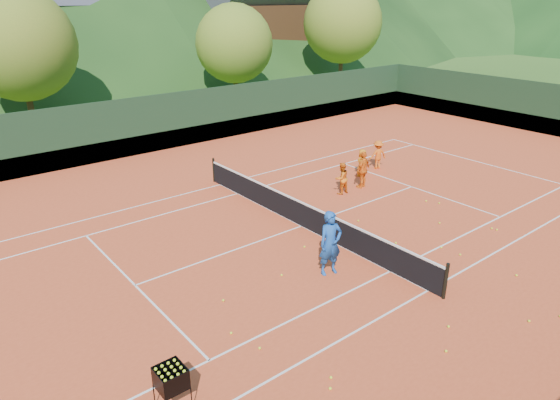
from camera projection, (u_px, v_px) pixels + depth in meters
ground at (302, 227)px, 18.15m from camera, size 400.00×400.00×0.00m
clay_court at (302, 226)px, 18.15m from camera, size 40.00×24.00×0.02m
coach at (330, 243)px, 14.72m from camera, size 0.82×0.63×2.01m
student_a at (341, 178)px, 20.87m from camera, size 0.67×0.52×1.36m
student_b at (363, 170)px, 21.50m from camera, size 1.02×0.60×1.63m
student_c at (362, 163)px, 22.91m from camera, size 0.73×0.62×1.28m
student_d at (378, 155)px, 23.90m from camera, size 1.01×0.76×1.38m
tennis_ball_0 at (516, 275)px, 14.89m from camera, size 0.07×0.07×0.07m
tennis_ball_1 at (330, 388)px, 10.61m from camera, size 0.07×0.07×0.07m
tennis_ball_2 at (282, 275)px, 14.91m from camera, size 0.07×0.07×0.07m
tennis_ball_3 at (446, 351)px, 11.73m from camera, size 0.07×0.07×0.07m
tennis_ball_4 at (331, 378)px, 10.92m from camera, size 0.07×0.07×0.07m
tennis_ball_5 at (304, 247)px, 16.58m from camera, size 0.07×0.07×0.07m
tennis_ball_6 at (529, 321)px, 12.81m from camera, size 0.07×0.07×0.07m
tennis_ball_7 at (492, 228)px, 17.88m from camera, size 0.07×0.07×0.07m
tennis_ball_8 at (231, 333)px, 12.35m from camera, size 0.07×0.07×0.07m
tennis_ball_9 at (560, 316)px, 13.00m from camera, size 0.07×0.07×0.07m
tennis_ball_10 at (449, 327)px, 12.59m from camera, size 0.07×0.07×0.07m
tennis_ball_11 at (439, 203)px, 20.05m from camera, size 0.07×0.07×0.07m
tennis_ball_12 at (440, 223)px, 18.31m from camera, size 0.07×0.07×0.07m
tennis_ball_14 at (396, 243)px, 16.84m from camera, size 0.07×0.07×0.07m
tennis_ball_15 at (460, 255)px, 16.08m from camera, size 0.07×0.07×0.07m
tennis_ball_16 at (358, 221)px, 18.49m from camera, size 0.07×0.07×0.07m
tennis_ball_17 at (223, 300)px, 13.67m from camera, size 0.07×0.07×0.07m
tennis_ball_18 at (497, 230)px, 17.78m from camera, size 0.07×0.07×0.07m
tennis_ball_19 at (441, 247)px, 16.54m from camera, size 0.07×0.07×0.07m
tennis_ball_20 at (260, 348)px, 11.83m from camera, size 0.07×0.07×0.07m
tennis_ball_21 at (426, 201)px, 20.26m from camera, size 0.07×0.07×0.07m
court_lines at (302, 226)px, 18.14m from camera, size 23.83×11.03×0.00m
tennis_net at (302, 213)px, 17.95m from camera, size 0.10×12.07×1.10m
perimeter_fence at (302, 194)px, 17.67m from camera, size 40.40×24.24×3.00m
ball_hopper at (171, 379)px, 9.88m from camera, size 0.57×0.57×1.00m
chalet_mid at (102, 29)px, 44.23m from camera, size 12.65×8.82×11.45m
chalet_right at (256, 23)px, 49.34m from camera, size 11.50×8.82×11.91m
tree_b at (19, 45)px, 28.28m from camera, size 6.40×6.40×8.40m
tree_c at (234, 44)px, 35.90m from camera, size 5.60×5.60×7.35m
tree_d at (343, 23)px, 43.19m from camera, size 6.80×6.80×8.93m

